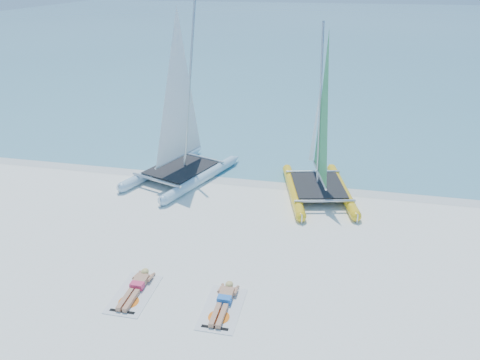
{
  "coord_description": "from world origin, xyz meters",
  "views": [
    {
      "loc": [
        2.61,
        -12.31,
        8.19
      ],
      "look_at": [
        -0.33,
        1.2,
        1.94
      ],
      "focal_mm": 35.0,
      "sensor_mm": 36.0,
      "label": 1
    }
  ],
  "objects_px": {
    "catamaran_yellow": "(319,140)",
    "towel_b": "(222,309)",
    "catamaran_blue": "(180,128)",
    "towel_a": "(134,294)",
    "sunbather_a": "(137,287)",
    "sunbather_b": "(224,301)"
  },
  "relations": [
    {
      "from": "catamaran_blue",
      "to": "towel_b",
      "type": "xyz_separation_m",
      "value": [
        3.81,
        -8.01,
        -2.18
      ]
    },
    {
      "from": "catamaran_blue",
      "to": "sunbather_b",
      "type": "relative_size",
      "value": 4.26
    },
    {
      "from": "catamaran_blue",
      "to": "sunbather_a",
      "type": "bearing_deg",
      "value": -60.88
    },
    {
      "from": "sunbather_a",
      "to": "sunbather_b",
      "type": "relative_size",
      "value": 1.0
    },
    {
      "from": "towel_a",
      "to": "sunbather_a",
      "type": "relative_size",
      "value": 1.07
    },
    {
      "from": "towel_a",
      "to": "catamaran_yellow",
      "type": "bearing_deg",
      "value": 60.7
    },
    {
      "from": "towel_b",
      "to": "sunbather_a",
      "type": "bearing_deg",
      "value": 174.07
    },
    {
      "from": "catamaran_blue",
      "to": "catamaran_yellow",
      "type": "relative_size",
      "value": 1.1
    },
    {
      "from": "catamaran_yellow",
      "to": "catamaran_blue",
      "type": "bearing_deg",
      "value": 166.07
    },
    {
      "from": "towel_a",
      "to": "sunbather_a",
      "type": "bearing_deg",
      "value": 90.0
    },
    {
      "from": "catamaran_yellow",
      "to": "sunbather_a",
      "type": "xyz_separation_m",
      "value": [
        -4.43,
        -7.7,
        -1.99
      ]
    },
    {
      "from": "catamaran_blue",
      "to": "sunbather_b",
      "type": "xyz_separation_m",
      "value": [
        3.81,
        -7.81,
        -2.08
      ]
    },
    {
      "from": "towel_b",
      "to": "sunbather_b",
      "type": "distance_m",
      "value": 0.22
    },
    {
      "from": "sunbather_b",
      "to": "towel_b",
      "type": "bearing_deg",
      "value": -90.0
    },
    {
      "from": "catamaran_yellow",
      "to": "sunbather_a",
      "type": "bearing_deg",
      "value": -133.42
    },
    {
      "from": "towel_a",
      "to": "towel_b",
      "type": "bearing_deg",
      "value": -1.6
    },
    {
      "from": "catamaran_yellow",
      "to": "towel_b",
      "type": "distance_m",
      "value": 8.45
    },
    {
      "from": "sunbather_b",
      "to": "catamaran_yellow",
      "type": "bearing_deg",
      "value": 76.26
    },
    {
      "from": "catamaran_blue",
      "to": "towel_b",
      "type": "height_order",
      "value": "catamaran_blue"
    },
    {
      "from": "catamaran_yellow",
      "to": "towel_b",
      "type": "height_order",
      "value": "catamaran_yellow"
    },
    {
      "from": "catamaran_yellow",
      "to": "towel_a",
      "type": "bearing_deg",
      "value": -132.81
    },
    {
      "from": "towel_a",
      "to": "sunbather_a",
      "type": "distance_m",
      "value": 0.22
    }
  ]
}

